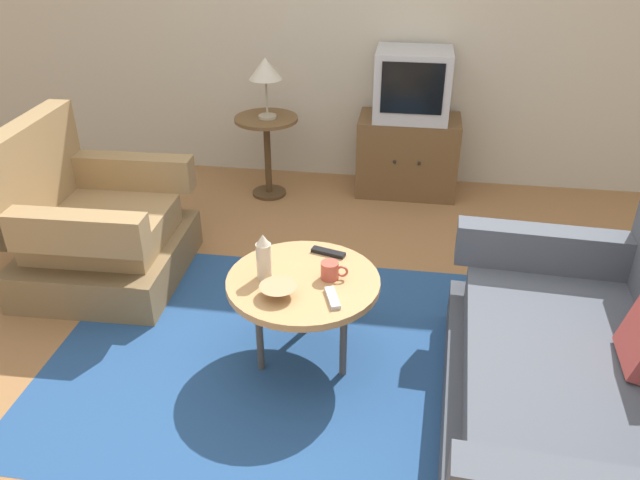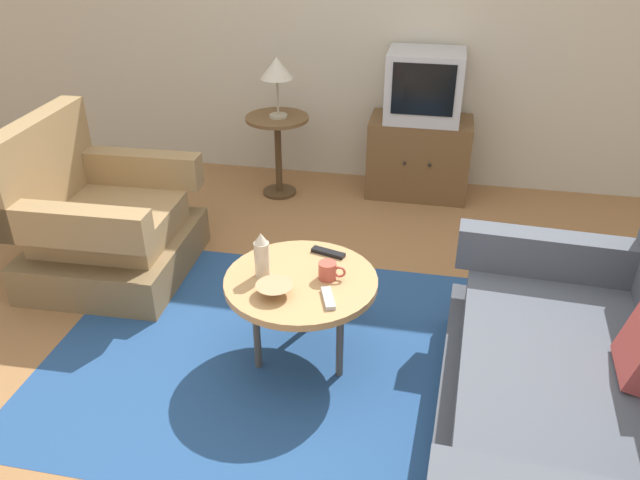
# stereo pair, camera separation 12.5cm
# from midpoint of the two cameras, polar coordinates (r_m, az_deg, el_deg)

# --- Properties ---
(ground_plane) EXTENTS (16.00, 16.00, 0.00)m
(ground_plane) POSITION_cam_midpoint_polar(r_m,az_deg,el_deg) (3.29, -3.01, -9.69)
(ground_plane) COLOR olive
(back_wall) EXTENTS (9.00, 0.12, 2.70)m
(back_wall) POSITION_cam_midpoint_polar(r_m,az_deg,el_deg) (4.90, 2.23, 20.92)
(back_wall) COLOR #BCB29E
(back_wall) RESTS_ON ground
(area_rug) EXTENTS (2.56, 1.83, 0.00)m
(area_rug) POSITION_cam_midpoint_polar(r_m,az_deg,el_deg) (3.22, -2.57, -10.67)
(area_rug) COLOR navy
(area_rug) RESTS_ON ground
(armchair) EXTENTS (0.91, 0.97, 0.96)m
(armchair) POSITION_cam_midpoint_polar(r_m,az_deg,el_deg) (3.95, -20.92, 0.86)
(armchair) COLOR brown
(armchair) RESTS_ON ground
(couch) EXTENTS (1.05, 1.70, 0.85)m
(couch) POSITION_cam_midpoint_polar(r_m,az_deg,el_deg) (2.80, 21.56, -13.04)
(couch) COLOR #3E424B
(couch) RESTS_ON ground
(coffee_table) EXTENTS (0.73, 0.73, 0.48)m
(coffee_table) POSITION_cam_midpoint_polar(r_m,az_deg,el_deg) (2.96, -2.77, -4.19)
(coffee_table) COLOR tan
(coffee_table) RESTS_ON ground
(side_table) EXTENTS (0.47, 0.47, 0.62)m
(side_table) POSITION_cam_midpoint_polar(r_m,az_deg,el_deg) (4.72, -5.64, 9.08)
(side_table) COLOR brown
(side_table) RESTS_ON ground
(tv_stand) EXTENTS (0.75, 0.44, 0.60)m
(tv_stand) POSITION_cam_midpoint_polar(r_m,az_deg,el_deg) (4.85, 7.27, 7.70)
(tv_stand) COLOR brown
(tv_stand) RESTS_ON ground
(television) EXTENTS (0.54, 0.43, 0.50)m
(television) POSITION_cam_midpoint_polar(r_m,az_deg,el_deg) (4.67, 7.70, 13.93)
(television) COLOR #B7B7BC
(television) RESTS_ON tv_stand
(table_lamp) EXTENTS (0.24, 0.24, 0.43)m
(table_lamp) POSITION_cam_midpoint_polar(r_m,az_deg,el_deg) (4.55, -5.83, 15.18)
(table_lamp) COLOR #9E937A
(table_lamp) RESTS_ON side_table
(vase) EXTENTS (0.07, 0.07, 0.23)m
(vase) POSITION_cam_midpoint_polar(r_m,az_deg,el_deg) (2.91, -6.40, -1.57)
(vase) COLOR beige
(vase) RESTS_ON coffee_table
(mug) EXTENTS (0.13, 0.09, 0.09)m
(mug) POSITION_cam_midpoint_polar(r_m,az_deg,el_deg) (2.92, -0.26, -2.82)
(mug) COLOR #B74C3D
(mug) RESTS_ON coffee_table
(bowl) EXTENTS (0.17, 0.17, 0.05)m
(bowl) POSITION_cam_midpoint_polar(r_m,az_deg,el_deg) (2.82, -5.13, -4.68)
(bowl) COLOR tan
(bowl) RESTS_ON coffee_table
(tv_remote_dark) EXTENTS (0.18, 0.09, 0.02)m
(tv_remote_dark) POSITION_cam_midpoint_polar(r_m,az_deg,el_deg) (3.13, -0.38, -1.16)
(tv_remote_dark) COLOR black
(tv_remote_dark) RESTS_ON coffee_table
(tv_remote_silver) EXTENTS (0.09, 0.17, 0.02)m
(tv_remote_silver) POSITION_cam_midpoint_polar(r_m,az_deg,el_deg) (2.79, -0.14, -5.35)
(tv_remote_silver) COLOR #B2B2B7
(tv_remote_silver) RESTS_ON coffee_table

